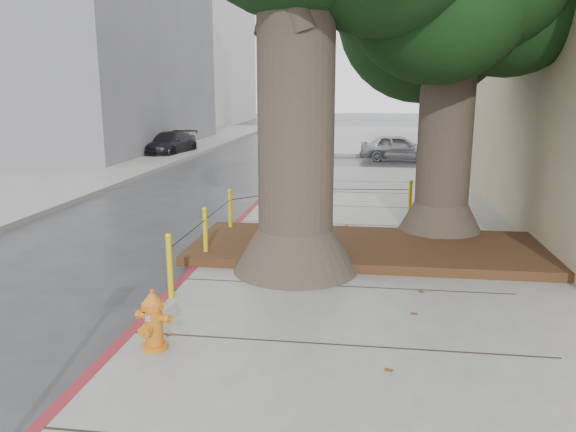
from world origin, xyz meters
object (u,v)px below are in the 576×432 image
Objects in this scene: car_silver at (399,148)px; car_red at (551,148)px; fire_hydrant at (153,320)px; car_dark at (170,144)px.

car_silver is 6.30m from car_red.
car_dark is (-6.89, 19.94, 0.05)m from fire_hydrant.
car_red reaches higher than car_silver.
car_red is 16.95m from car_dark.
car_dark is at bearing 121.59° from fire_hydrant.
car_red is at bearing 74.97° from fire_hydrant.
car_silver is at bearing 3.39° from car_dark.
car_dark is (-16.93, 0.69, -0.09)m from car_red.
fire_hydrant is at bearing 171.33° from car_silver.
fire_hydrant is 21.71m from car_red.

